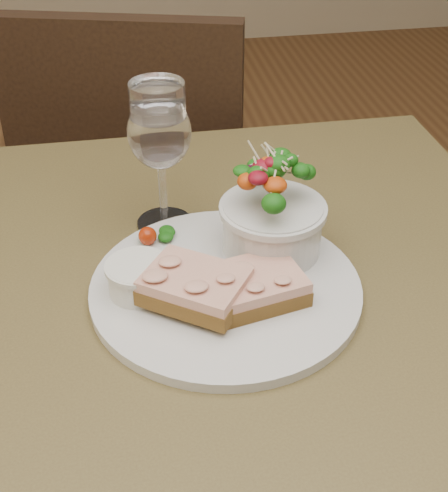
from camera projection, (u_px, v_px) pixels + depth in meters
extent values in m
cube|color=#483C1F|center=(214.00, 306.00, 0.77)|extent=(0.80, 0.80, 0.04)
cylinder|color=black|center=(362.00, 321.00, 1.31)|extent=(0.05, 0.05, 0.71)
cube|color=black|center=(151.00, 197.00, 1.50)|extent=(0.52, 0.52, 0.04)
cube|color=black|center=(124.00, 145.00, 1.21)|extent=(0.42, 0.15, 0.45)
cube|color=black|center=(157.00, 278.00, 1.63)|extent=(0.44, 0.44, 0.45)
cylinder|color=silver|center=(226.00, 288.00, 0.76)|extent=(0.30, 0.30, 0.01)
cube|color=#442B12|center=(253.00, 290.00, 0.73)|extent=(0.12, 0.10, 0.02)
cube|color=#FFEAC1|center=(253.00, 279.00, 0.72)|extent=(0.12, 0.10, 0.01)
cube|color=#442B12|center=(195.00, 291.00, 0.72)|extent=(0.13, 0.12, 0.02)
cube|color=#FFEAC1|center=(195.00, 280.00, 0.71)|extent=(0.13, 0.12, 0.01)
cylinder|color=silver|center=(138.00, 278.00, 0.73)|extent=(0.06, 0.06, 0.04)
cylinder|color=olive|center=(137.00, 267.00, 0.72)|extent=(0.06, 0.06, 0.01)
cylinder|color=silver|center=(272.00, 227.00, 0.79)|extent=(0.11, 0.11, 0.06)
ellipsoid|color=#0B370A|center=(274.00, 185.00, 0.76)|extent=(0.10, 0.10, 0.06)
ellipsoid|color=#0B370A|center=(160.00, 233.00, 0.82)|extent=(0.04, 0.04, 0.01)
sphere|color=#952208|center=(148.00, 236.00, 0.81)|extent=(0.02, 0.02, 0.02)
cylinder|color=white|center=(165.00, 223.00, 0.87)|extent=(0.07, 0.07, 0.00)
cylinder|color=white|center=(163.00, 191.00, 0.84)|extent=(0.01, 0.01, 0.09)
ellipsoid|color=white|center=(159.00, 132.00, 0.80)|extent=(0.08, 0.08, 0.09)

